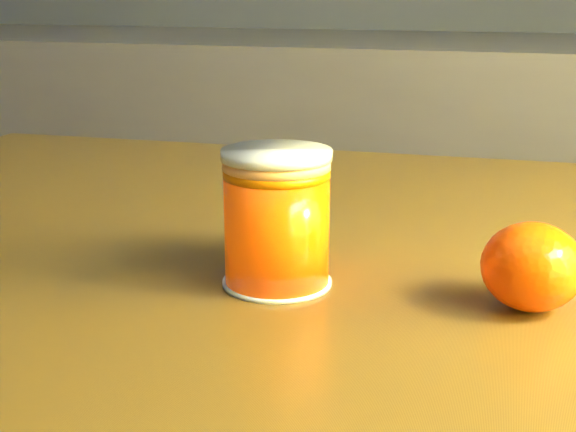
% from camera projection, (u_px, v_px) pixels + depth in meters
% --- Properties ---
extents(kitchen_counter, '(3.15, 0.60, 0.90)m').
position_uv_depth(kitchen_counter, '(104.00, 220.00, 1.97)').
color(kitchen_counter, '#4F4E53').
rests_on(kitchen_counter, ground).
extents(table, '(1.12, 0.80, 0.82)m').
position_uv_depth(table, '(376.00, 400.00, 0.58)').
color(table, brown).
rests_on(table, ground).
extents(juice_glass, '(0.07, 0.07, 0.09)m').
position_uv_depth(juice_glass, '(277.00, 219.00, 0.51)').
color(juice_glass, '#FF4C05').
rests_on(juice_glass, table).
extents(orange_front, '(0.09, 0.09, 0.06)m').
position_uv_depth(orange_front, '(278.00, 221.00, 0.55)').
color(orange_front, '#FF4E05').
rests_on(orange_front, table).
extents(orange_back, '(0.08, 0.08, 0.05)m').
position_uv_depth(orange_back, '(532.00, 267.00, 0.47)').
color(orange_back, '#FF4E05').
rests_on(orange_back, table).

